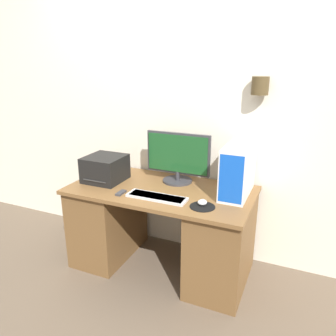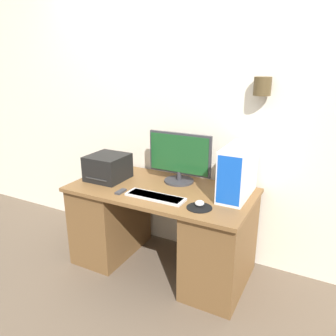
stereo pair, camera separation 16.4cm
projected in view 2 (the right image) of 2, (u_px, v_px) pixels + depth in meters
The scene contains 10 objects.
ground_plane at pixel (138, 291), 2.50m from camera, with size 12.00×12.00×0.00m, color brown.
wall_back at pixel (185, 101), 2.75m from camera, with size 6.40×0.18×2.70m.
desk at pixel (161, 227), 2.70m from camera, with size 1.45×0.74×0.71m.
monitor at pixel (179, 157), 2.66m from camera, with size 0.54×0.25×0.41m.
keyboard at pixel (155, 197), 2.40m from camera, with size 0.45×0.14×0.02m.
mousepad at pixel (199, 208), 2.25m from camera, with size 0.18×0.18×0.00m.
mouse at pixel (200, 203), 2.27m from camera, with size 0.06×0.07×0.04m.
computer_tower at pixel (238, 172), 2.38m from camera, with size 0.19×0.45×0.38m.
printer at pixel (108, 167), 2.76m from camera, with size 0.30×0.32×0.21m.
remote_control at pixel (121, 192), 2.50m from camera, with size 0.04×0.10×0.02m.
Camera 2 is at (1.16, -1.74, 1.67)m, focal length 35.00 mm.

